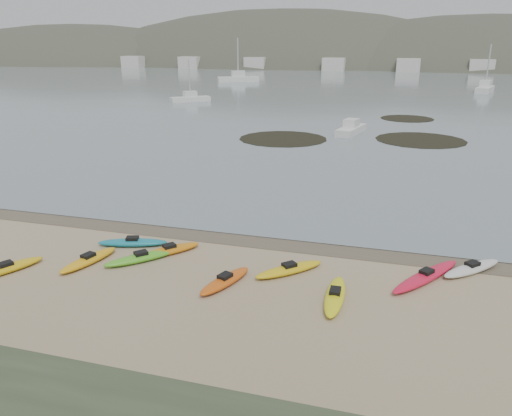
% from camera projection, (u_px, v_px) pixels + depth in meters
% --- Properties ---
extents(ground, '(600.00, 600.00, 0.00)m').
position_uv_depth(ground, '(256.00, 237.00, 24.62)').
color(ground, tan).
rests_on(ground, ground).
extents(wet_sand, '(60.00, 60.00, 0.00)m').
position_uv_depth(wet_sand, '(254.00, 239.00, 24.35)').
color(wet_sand, brown).
rests_on(wet_sand, ground).
extents(water, '(1200.00, 1200.00, 0.00)m').
position_uv_depth(water, '(394.00, 57.00, 297.94)').
color(water, slate).
rests_on(water, ground).
extents(kayaks, '(21.11, 8.40, 0.34)m').
position_uv_depth(kayaks, '(233.00, 266.00, 20.99)').
color(kayaks, '#CF5512').
rests_on(kayaks, ground).
extents(kelp_mats, '(21.62, 24.79, 0.04)m').
position_uv_depth(kelp_mats, '(366.00, 134.00, 51.58)').
color(kelp_mats, black).
rests_on(kelp_mats, water).
extents(moored_boats, '(89.43, 84.09, 1.35)m').
position_uv_depth(moored_boats, '(396.00, 85.00, 101.31)').
color(moored_boats, silver).
rests_on(moored_boats, ground).
extents(far_hills, '(550.00, 135.00, 80.00)m').
position_uv_depth(far_hills, '(488.00, 108.00, 196.10)').
color(far_hills, '#384235').
rests_on(far_hills, ground).
extents(far_town, '(199.00, 5.00, 4.00)m').
position_uv_depth(far_town, '(404.00, 65.00, 154.52)').
color(far_town, beige).
rests_on(far_town, ground).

